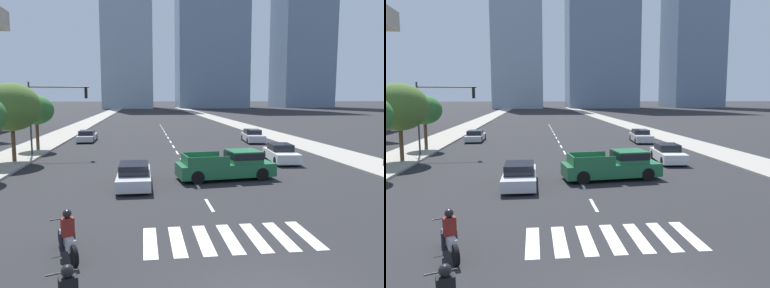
% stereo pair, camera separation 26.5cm
% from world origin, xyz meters
% --- Properties ---
extents(sidewalk_east, '(4.00, 260.00, 0.15)m').
position_xyz_m(sidewalk_east, '(13.03, 30.00, 0.07)').
color(sidewalk_east, gray).
rests_on(sidewalk_east, ground).
extents(sidewalk_west, '(4.00, 260.00, 0.15)m').
position_xyz_m(sidewalk_west, '(-13.03, 30.00, 0.07)').
color(sidewalk_west, gray).
rests_on(sidewalk_west, ground).
extents(crosswalk_near, '(5.85, 2.73, 0.01)m').
position_xyz_m(crosswalk_near, '(0.00, 4.29, 0.00)').
color(crosswalk_near, silver).
rests_on(crosswalk_near, ground).
extents(lane_divider_center, '(0.14, 50.00, 0.01)m').
position_xyz_m(lane_divider_center, '(0.00, 32.29, 0.00)').
color(lane_divider_center, silver).
rests_on(lane_divider_center, ground).
extents(motorcycle_trailing, '(1.12, 2.02, 1.49)m').
position_xyz_m(motorcycle_trailing, '(-5.18, 3.49, 0.58)').
color(motorcycle_trailing, black).
rests_on(motorcycle_trailing, ground).
extents(pickup_truck, '(5.81, 2.67, 1.67)m').
position_xyz_m(pickup_truck, '(2.13, 13.47, 0.81)').
color(pickup_truck, '#1E6038').
rests_on(pickup_truck, ground).
extents(sedan_silver_0, '(1.79, 4.71, 1.28)m').
position_xyz_m(sedan_silver_0, '(-3.40, 12.37, 0.59)').
color(sedan_silver_0, '#B7BABF').
rests_on(sedan_silver_0, ground).
extents(sedan_white_1, '(2.11, 4.57, 1.33)m').
position_xyz_m(sedan_white_1, '(7.23, 18.70, 0.61)').
color(sedan_white_1, silver).
rests_on(sedan_white_1, ground).
extents(sedan_silver_2, '(1.81, 4.68, 1.21)m').
position_xyz_m(sedan_silver_2, '(-8.94, 33.78, 0.56)').
color(sedan_silver_2, '#B7BABF').
rests_on(sedan_silver_2, ground).
extents(sedan_silver_3, '(2.19, 4.80, 1.33)m').
position_xyz_m(sedan_silver_3, '(8.74, 31.02, 0.62)').
color(sedan_silver_3, '#B7BABF').
rests_on(sedan_silver_3, ground).
extents(traffic_signal_far, '(4.95, 0.28, 5.83)m').
position_xyz_m(traffic_signal_far, '(-10.08, 23.63, 4.17)').
color(traffic_signal_far, '#333335').
rests_on(traffic_signal_far, sidewalk_west).
extents(street_tree_second, '(4.05, 4.05, 5.66)m').
position_xyz_m(street_tree_second, '(-12.23, 20.65, 4.08)').
color(street_tree_second, '#4C3823').
rests_on(street_tree_second, sidewalk_west).
extents(street_tree_third, '(3.01, 3.01, 4.78)m').
position_xyz_m(street_tree_third, '(-12.23, 26.89, 3.63)').
color(street_tree_third, '#4C3823').
rests_on(street_tree_third, sidewalk_west).
extents(office_tower_left_skyline, '(20.40, 25.60, 85.21)m').
position_xyz_m(office_tower_left_skyline, '(-8.98, 157.80, 42.07)').
color(office_tower_left_skyline, '#8C9EB2').
rests_on(office_tower_left_skyline, ground).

